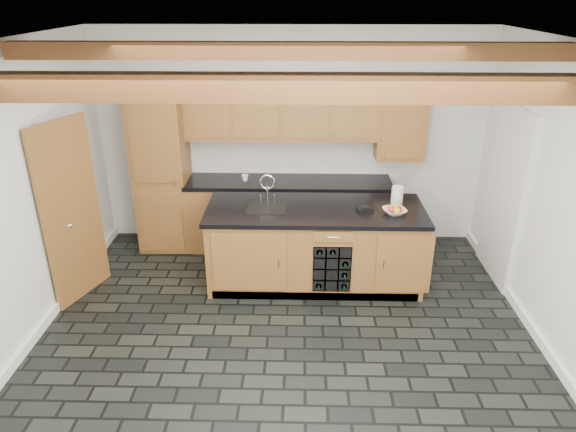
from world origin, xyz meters
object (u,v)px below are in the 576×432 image
island (315,245)px  fruit_bowl (394,211)px  kitchen_scale (365,209)px  paper_towel (397,196)px

island → fruit_bowl: fruit_bowl is taller
fruit_bowl → kitchen_scale: bearing=166.0°
paper_towel → fruit_bowl: bearing=-104.0°
island → kitchen_scale: size_ratio=13.19×
kitchen_scale → paper_towel: paper_towel is taller
fruit_bowl → paper_towel: size_ratio=1.15×
island → kitchen_scale: (0.54, -0.05, 0.49)m
kitchen_scale → island: bearing=165.2°
island → fruit_bowl: 1.00m
kitchen_scale → paper_towel: (0.38, 0.19, 0.08)m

